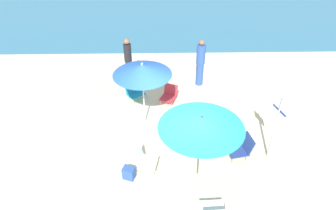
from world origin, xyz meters
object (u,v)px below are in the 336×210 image
object	(u,v)px
beach_chair_b	(169,94)
umbrella_teal	(202,122)
beach_chair_a	(242,147)
beach_chair_f	(178,135)
beach_chair_d	(143,160)
beach_chair_e	(134,90)
person_a	(200,63)
umbrella_blue	(142,70)
person_b	(128,61)
beach_bag	(129,173)
warning_sign	(277,120)
swim_ring	(200,140)

from	to	relation	value
beach_chair_b	umbrella_teal	bearing A→B (deg)	32.97
beach_chair_a	beach_chair_f	bearing A→B (deg)	-28.90
beach_chair_a	beach_chair_d	world-z (taller)	beach_chair_d
beach_chair_b	beach_chair_d	bearing A→B (deg)	8.44
beach_chair_e	person_a	distance (m)	2.53
umbrella_blue	person_b	distance (m)	2.67
beach_chair_b	person_a	xyz separation A→B (m)	(1.12, 1.08, 0.60)
umbrella_teal	beach_chair_f	bearing A→B (deg)	111.76
beach_chair_f	person_b	distance (m)	3.81
beach_chair_b	beach_bag	bearing A→B (deg)	3.69
beach_chair_f	beach_chair_d	bearing A→B (deg)	96.93
umbrella_teal	person_b	distance (m)	5.01
beach_chair_a	warning_sign	world-z (taller)	warning_sign
beach_chair_b	beach_bag	size ratio (longest dim) A/B	2.15
beach_chair_e	swim_ring	xyz separation A→B (m)	(2.03, -2.23, -0.28)
beach_chair_b	warning_sign	world-z (taller)	warning_sign
beach_chair_d	person_a	xyz separation A→B (m)	(1.84, 4.14, 0.51)
beach_chair_f	beach_bag	xyz separation A→B (m)	(-1.28, -1.20, -0.17)
umbrella_teal	beach_chair_a	size ratio (longest dim) A/B	2.95
beach_chair_d	umbrella_blue	bearing A→B (deg)	101.96
beach_chair_e	umbrella_blue	bearing A→B (deg)	-18.39
warning_sign	beach_bag	distance (m)	3.89
person_a	beach_chair_d	bearing A→B (deg)	-81.10
beach_chair_d	beach_chair_f	xyz separation A→B (m)	(0.93, 0.95, -0.03)
beach_chair_e	person_b	distance (m)	1.23
beach_chair_a	beach_chair_b	distance (m)	3.24
beach_chair_a	beach_bag	world-z (taller)	beach_chair_a
beach_chair_d	beach_bag	world-z (taller)	beach_chair_d
warning_sign	person_b	bearing A→B (deg)	119.19
umbrella_blue	person_a	world-z (taller)	umbrella_blue
person_a	warning_sign	size ratio (longest dim) A/B	0.90
beach_chair_e	warning_sign	xyz separation A→B (m)	(3.78, -2.89, 0.95)
umbrella_teal	beach_chair_e	world-z (taller)	umbrella_teal
beach_chair_e	beach_bag	xyz separation A→B (m)	(0.11, -3.54, -0.15)
beach_chair_d	beach_chair_f	size ratio (longest dim) A/B	0.88
beach_chair_b	swim_ring	world-z (taller)	beach_chair_b
umbrella_teal	beach_chair_e	bearing A→B (deg)	118.08
person_a	beach_bag	world-z (taller)	person_a
beach_chair_a	swim_ring	world-z (taller)	beach_chair_a
beach_chair_a	beach_chair_b	world-z (taller)	beach_chair_a
warning_sign	umbrella_blue	bearing A→B (deg)	138.89
beach_chair_a	umbrella_blue	bearing A→B (deg)	-41.17
beach_chair_d	beach_bag	distance (m)	0.48
beach_chair_a	beach_chair_b	size ratio (longest dim) A/B	0.93
beach_chair_e	person_a	xyz separation A→B (m)	(2.31, 0.86, 0.56)
beach_chair_b	swim_ring	xyz separation A→B (m)	(0.84, -2.02, -0.23)
beach_chair_d	person_a	size ratio (longest dim) A/B	0.39
person_b	beach_chair_a	bearing A→B (deg)	161.81
beach_bag	beach_chair_a	bearing A→B (deg)	12.84
umbrella_blue	warning_sign	distance (m)	3.75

